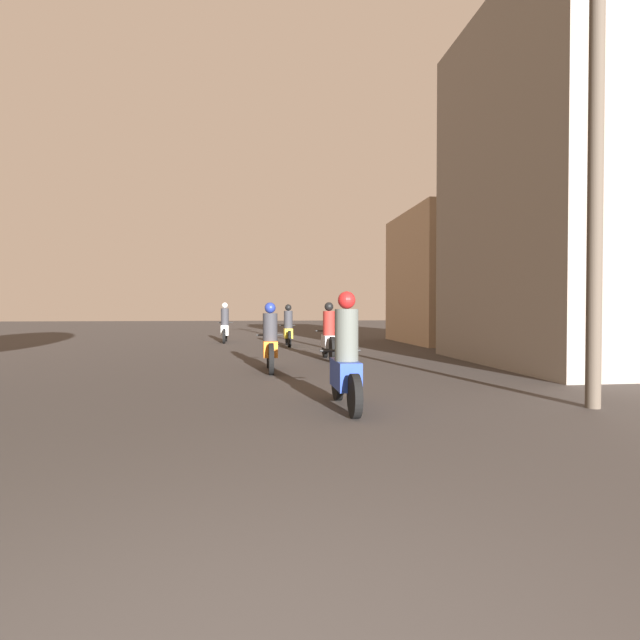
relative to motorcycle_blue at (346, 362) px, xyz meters
The scene contains 8 objects.
motorcycle_blue is the anchor object (origin of this frame).
motorcycle_orange 4.42m from the motorcycle_blue, 101.49° to the left, with size 0.60×1.94×1.52m.
motorcycle_silver 6.66m from the motorcycle_blue, 83.26° to the left, with size 0.60×1.94×1.56m.
motorcycle_yellow 11.83m from the motorcycle_blue, 89.70° to the left, with size 0.60×1.89×1.56m.
motorcycle_white 14.46m from the motorcycle_blue, 99.50° to the left, with size 0.60×1.94×1.66m.
building_right_near 9.33m from the motorcycle_blue, 34.11° to the left, with size 5.44×6.45×8.85m.
building_right_far 15.18m from the motorcycle_blue, 59.75° to the left, with size 5.36×5.74×5.33m.
utility_pole_near 5.04m from the motorcycle_blue, ahead, with size 1.60×0.20×8.33m.
Camera 1 is at (0.10, -1.34, 1.37)m, focal length 28.00 mm.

